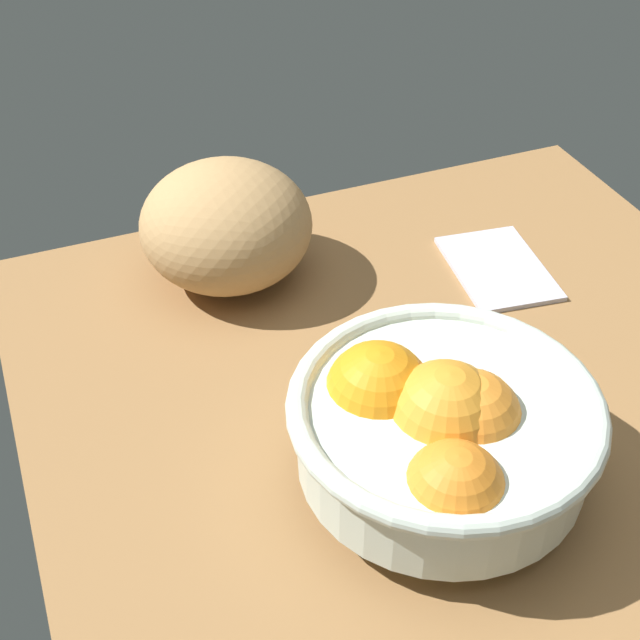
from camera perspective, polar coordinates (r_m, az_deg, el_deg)
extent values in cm
cube|color=olive|center=(75.13, 8.71, -7.41)|extent=(74.67, 67.07, 3.00)
cylinder|color=silver|center=(68.96, 7.47, -9.42)|extent=(9.94, 9.94, 2.32)
cylinder|color=silver|center=(66.07, 7.75, -7.15)|extent=(21.01, 21.01, 5.58)
torus|color=silver|center=(64.10, 7.96, -5.43)|extent=(22.61, 22.61, 1.60)
sphere|color=orange|center=(65.11, 9.41, -6.25)|extent=(7.45, 7.45, 7.45)
sphere|color=orange|center=(66.17, 3.67, -4.67)|extent=(7.92, 7.92, 7.92)
sphere|color=orange|center=(60.62, 8.43, -10.66)|extent=(6.94, 6.94, 6.94)
sphere|color=orange|center=(64.84, 7.88, -6.09)|extent=(8.30, 8.30, 8.30)
ellipsoid|color=tan|center=(85.89, -5.94, 5.97)|extent=(17.91, 17.87, 11.59)
cube|color=silver|center=(90.78, 11.18, 3.36)|extent=(13.59, 10.17, 1.00)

